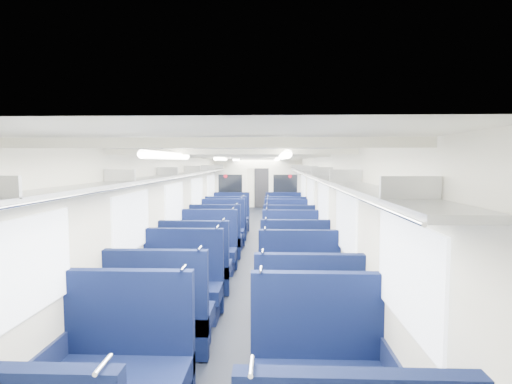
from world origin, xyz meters
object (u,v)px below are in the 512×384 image
at_px(seat_4, 161,320).
at_px(seat_14, 222,233).
at_px(seat_8, 196,270).
at_px(seat_17, 285,226).
at_px(seat_2, 124,372).
at_px(seat_16, 226,226).
at_px(seat_12, 216,241).
at_px(end_door, 262,187).
at_px(seat_3, 318,377).
at_px(seat_19, 284,220).
at_px(seat_6, 182,290).
at_px(seat_7, 300,293).
at_px(seat_13, 289,242).
at_px(bulkhead, 258,192).
at_px(seat_11, 291,254).
at_px(seat_15, 287,233).
at_px(seat_10, 208,253).
at_px(seat_18, 231,220).
at_px(seat_9, 294,268).
at_px(seat_5, 307,327).

xyz_separation_m(seat_4, seat_14, (0.00, 5.70, 0.00)).
xyz_separation_m(seat_8, seat_17, (1.66, 4.59, 0.00)).
distance_m(seat_2, seat_16, 7.88).
bearing_deg(seat_14, seat_12, -90.00).
height_order(end_door, seat_3, end_door).
bearing_deg(seat_8, seat_19, 74.22).
height_order(seat_3, seat_17, same).
xyz_separation_m(seat_6, seat_17, (1.66, 5.66, 0.00)).
xyz_separation_m(seat_7, seat_13, (0.00, 3.58, 0.00)).
relative_size(seat_7, seat_14, 1.00).
xyz_separation_m(bulkhead, seat_7, (0.83, -7.33, -0.84)).
xyz_separation_m(seat_2, seat_4, (0.00, 1.14, 0.00)).
height_order(bulkhead, seat_12, bulkhead).
xyz_separation_m(seat_14, seat_17, (1.66, 1.04, 0.00)).
bearing_deg(bulkhead, seat_11, -80.54).
bearing_deg(seat_3, seat_19, 90.00).
distance_m(seat_8, seat_15, 3.93).
height_order(seat_2, seat_12, same).
bearing_deg(seat_7, seat_10, 124.66).
bearing_deg(seat_16, seat_2, -90.00).
distance_m(seat_3, seat_10, 4.85).
bearing_deg(seat_18, seat_14, -90.00).
height_order(seat_4, seat_14, same).
relative_size(bulkhead, seat_7, 2.19).
bearing_deg(seat_2, seat_13, 73.85).
bearing_deg(seat_6, seat_12, 90.00).
distance_m(seat_2, seat_18, 9.05).
bearing_deg(seat_7, bulkhead, 96.46).
distance_m(seat_14, seat_19, 2.86).
bearing_deg(end_door, seat_17, -84.14).
relative_size(seat_9, seat_12, 1.00).
relative_size(seat_4, seat_13, 1.00).
distance_m(seat_5, seat_8, 2.82).
bearing_deg(seat_11, seat_8, -144.05).
bearing_deg(seat_6, seat_3, -53.40).
relative_size(seat_11, seat_17, 1.00).
height_order(seat_8, seat_10, same).
relative_size(seat_8, seat_15, 1.00).
distance_m(seat_2, seat_11, 4.79).
bearing_deg(seat_13, seat_6, -115.32).
bearing_deg(seat_5, seat_4, 175.52).
bearing_deg(seat_10, seat_15, 54.24).
xyz_separation_m(seat_8, seat_15, (1.66, 3.56, 0.00)).
distance_m(seat_8, seat_17, 4.89).
bearing_deg(bulkhead, seat_10, -99.56).
bearing_deg(seat_17, seat_9, -90.00).
bearing_deg(seat_12, seat_18, 90.00).
bearing_deg(seat_16, bulkhead, 62.54).
distance_m(seat_5, seat_16, 7.07).
relative_size(seat_9, seat_10, 1.00).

